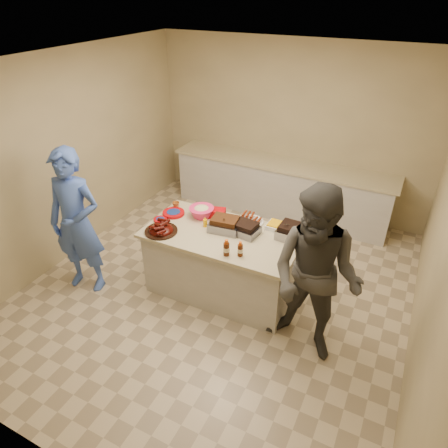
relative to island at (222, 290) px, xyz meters
The scene contains 20 objects.
room 0.05m from the island, 159.13° to the left, with size 4.50×5.00×2.70m, color tan, non-canonical shape.
back_counter 2.27m from the island, 91.31° to the left, with size 3.60×0.64×0.90m, color beige, non-canonical shape.
island is the anchor object (origin of this frame).
rib_platter 1.12m from the island, 156.37° to the right, with size 0.39×0.39×0.15m, color #410804, non-canonical shape.
pulled_pork_tray 0.86m from the island, 90.99° to the left, with size 0.35×0.27×0.11m, color #47230F.
brisket_tray 0.90m from the island, 24.70° to the left, with size 0.30×0.25×0.09m, color black.
roasting_pan 1.16m from the island, 20.31° to the left, with size 0.29×0.29×0.12m, color gray.
coleslaw_bowl 0.98m from the island, 150.17° to the left, with size 0.31×0.31×0.21m, color #E72962, non-canonical shape.
sausage_plate 0.96m from the island, 63.01° to the left, with size 0.32×0.32×0.05m, color silver.
mac_cheese_dish 1.09m from the island, 34.62° to the left, with size 0.28×0.21×0.07m, color #FEBC06.
bbq_bottle_a 0.96m from the island, 57.13° to the right, with size 0.07×0.07×0.19m, color #411907.
bbq_bottle_b 0.98m from the island, 39.49° to the right, with size 0.06×0.06×0.17m, color #411907.
mustard_bottle 0.90m from the island, 169.64° to the left, with size 0.05×0.05×0.13m, color #FEB000.
sauce_bowl 0.88m from the island, 96.07° to the left, with size 0.14×0.05×0.14m, color silver.
plate_stack_large 1.14m from the island, behind, with size 0.27×0.27×0.03m, color #A60409.
plate_stack_small 1.18m from the island, behind, with size 0.16×0.16×0.02m, color #A60409.
plastic_cup 1.21m from the island, 161.24° to the left, with size 0.09×0.08×0.09m, color #A35B20.
basket_stack 0.94m from the island, 125.62° to the left, with size 0.20×0.15×0.10m, color #A60409.
guest_blue 1.73m from the island, 157.81° to the right, with size 0.67×1.84×0.44m, color #4467CC.
guest_gray 1.28m from the island, 19.17° to the right, with size 0.92×1.90×0.72m, color #46443F.
Camera 1 is at (1.81, -3.49, 3.38)m, focal length 32.00 mm.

